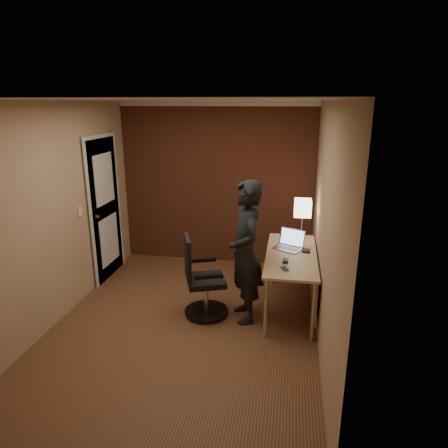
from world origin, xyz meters
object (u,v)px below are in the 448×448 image
(laptop, at_px, (290,243))
(office_chair, at_px, (201,282))
(phone, at_px, (285,269))
(wallet, at_px, (306,251))
(mouse, at_px, (285,261))
(desk, at_px, (297,264))
(desk_lamp, at_px, (303,208))
(person, at_px, (246,252))

(laptop, xyz_separation_m, office_chair, (-1.02, -0.54, -0.36))
(phone, relative_size, wallet, 1.05)
(mouse, bearing_deg, office_chair, -175.58)
(desk, bearing_deg, phone, -106.33)
(phone, bearing_deg, wallet, 45.07)
(desk_lamp, bearing_deg, wallet, -83.32)
(desk_lamp, bearing_deg, desk, -94.58)
(mouse, bearing_deg, wallet, 58.53)
(desk, bearing_deg, person, -152.02)
(desk_lamp, distance_m, phone, 1.17)
(desk, height_order, laptop, laptop)
(phone, bearing_deg, person, 137.23)
(laptop, height_order, wallet, laptop)
(mouse, bearing_deg, laptop, 86.26)
(laptop, relative_size, person, 0.24)
(laptop, xyz_separation_m, mouse, (-0.04, -0.49, -0.05))
(phone, bearing_deg, desk_lamp, 57.89)
(mouse, height_order, person, person)
(desk_lamp, distance_m, laptop, 0.54)
(laptop, height_order, office_chair, office_chair)
(laptop, height_order, person, person)
(desk, relative_size, office_chair, 1.54)
(desk, relative_size, mouse, 15.00)
(phone, bearing_deg, desk, 51.52)
(phone, bearing_deg, office_chair, 149.27)
(phone, xyz_separation_m, person, (-0.45, 0.17, 0.10))
(laptop, distance_m, phone, 0.69)
(mouse, relative_size, person, 0.06)
(mouse, distance_m, person, 0.46)
(wallet, bearing_deg, phone, -112.78)
(desk_lamp, distance_m, person, 1.15)
(phone, xyz_separation_m, wallet, (0.25, 0.59, 0.01))
(mouse, height_order, wallet, mouse)
(desk_lamp, bearing_deg, laptop, -110.65)
(mouse, distance_m, wallet, 0.45)
(laptop, bearing_deg, mouse, -94.79)
(laptop, bearing_deg, wallet, -27.47)
(person, bearing_deg, desk, 97.90)
(desk, bearing_deg, desk_lamp, 85.42)
(desk_lamp, bearing_deg, person, -125.15)
(wallet, height_order, person, person)
(office_chair, relative_size, person, 0.58)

